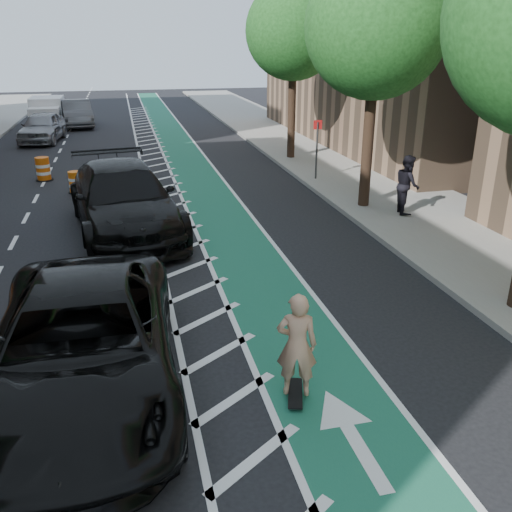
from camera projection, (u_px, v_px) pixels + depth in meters
name	position (u px, v px, depth m)	size (l,w,h in m)	color
ground	(136.00, 364.00, 9.64)	(120.00, 120.00, 0.00)	black
bike_lane	(212.00, 202.00, 19.33)	(2.00, 90.00, 0.01)	#185543
buffer_strip	(170.00, 205.00, 19.00)	(1.40, 90.00, 0.01)	silver
sidewalk_right	(380.00, 190.00, 20.72)	(5.00, 90.00, 0.15)	gray
curb_right	(319.00, 193.00, 20.19)	(0.12, 90.00, 0.16)	gray
tree_r_c	(376.00, 27.00, 16.46)	(4.20, 4.20, 7.90)	#382619
tree_r_d	(297.00, 31.00, 23.69)	(4.20, 4.20, 7.90)	#382619
sign_post	(317.00, 149.00, 21.64)	(0.35, 0.08, 2.47)	#4C4C4C
skateboard	(295.00, 393.00, 8.70)	(0.46, 0.83, 0.11)	black
skateboarder	(297.00, 345.00, 8.37)	(0.64, 0.42, 1.75)	tan
suv_near	(82.00, 344.00, 8.60)	(2.93, 6.34, 1.76)	black
suv_far	(124.00, 199.00, 16.04)	(2.78, 6.85, 1.99)	black
car_silver	(42.00, 127.00, 30.75)	(1.95, 4.86, 1.66)	gray
car_grey	(77.00, 113.00, 36.36)	(1.82, 5.21, 1.72)	#55565A
pedestrian	(407.00, 184.00, 17.32)	(0.92, 0.71, 1.88)	black
box_truck	(47.00, 113.00, 36.41)	(2.08, 4.48, 1.86)	white
barrel_b	(75.00, 183.00, 20.44)	(0.60, 0.60, 0.82)	orange
barrel_c	(43.00, 170.00, 22.25)	(0.70, 0.70, 0.95)	#DC590B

